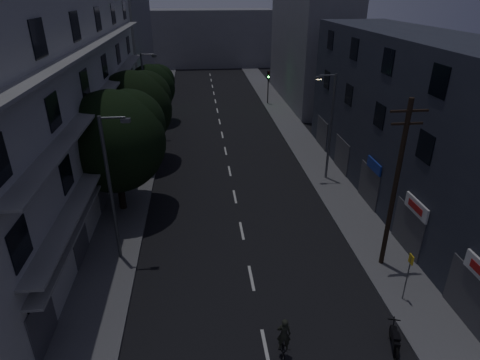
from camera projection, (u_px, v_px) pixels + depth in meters
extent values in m
plane|color=black|center=(225.00, 149.00, 37.31)|extent=(160.00, 160.00, 0.00)
cube|color=#565659|center=(143.00, 151.00, 36.55)|extent=(3.00, 90.00, 0.15)
cube|color=#565659|center=(304.00, 145.00, 37.99)|extent=(3.00, 90.00, 0.15)
cube|color=beige|center=(266.00, 348.00, 16.69)|extent=(0.15, 2.00, 0.01)
cube|color=beige|center=(251.00, 278.00, 20.73)|extent=(0.15, 2.00, 0.01)
cube|color=beige|center=(242.00, 231.00, 24.76)|extent=(0.15, 2.00, 0.01)
cube|color=beige|center=(235.00, 197.00, 28.79)|extent=(0.15, 2.00, 0.01)
cube|color=beige|center=(230.00, 171.00, 32.82)|extent=(0.15, 2.00, 0.01)
cube|color=beige|center=(226.00, 151.00, 36.86)|extent=(0.15, 2.00, 0.01)
cube|color=beige|center=(222.00, 135.00, 40.89)|extent=(0.15, 2.00, 0.01)
cube|color=beige|center=(220.00, 122.00, 44.92)|extent=(0.15, 2.00, 0.01)
cube|color=beige|center=(217.00, 111.00, 48.95)|extent=(0.15, 2.00, 0.01)
cube|color=beige|center=(215.00, 101.00, 52.99)|extent=(0.15, 2.00, 0.01)
cube|color=beige|center=(214.00, 93.00, 57.02)|extent=(0.15, 2.00, 0.01)
cube|color=beige|center=(212.00, 86.00, 61.05)|extent=(0.15, 2.00, 0.01)
cube|color=beige|center=(211.00, 80.00, 65.08)|extent=(0.15, 2.00, 0.01)
cube|color=beige|center=(210.00, 75.00, 69.12)|extent=(0.15, 2.00, 0.01)
cube|color=#B3B3AE|center=(53.00, 96.00, 26.85)|extent=(6.00, 36.00, 14.00)
cube|color=black|center=(39.00, 311.00, 15.86)|extent=(0.06, 1.60, 1.60)
cube|color=black|center=(78.00, 229.00, 21.24)|extent=(0.06, 1.60, 1.60)
cube|color=black|center=(101.00, 180.00, 26.61)|extent=(0.06, 1.60, 1.60)
cube|color=black|center=(116.00, 148.00, 31.99)|extent=(0.06, 1.60, 1.60)
cube|color=black|center=(127.00, 125.00, 37.37)|extent=(0.06, 1.60, 1.60)
cube|color=black|center=(135.00, 108.00, 42.74)|extent=(0.06, 1.60, 1.60)
cube|color=black|center=(20.00, 244.00, 14.47)|extent=(0.06, 1.60, 1.60)
cube|color=black|center=(67.00, 174.00, 19.85)|extent=(0.06, 1.60, 1.60)
cube|color=black|center=(93.00, 135.00, 25.23)|extent=(0.06, 1.60, 1.60)
cube|color=black|center=(111.00, 109.00, 30.60)|extent=(0.06, 1.60, 1.60)
cube|color=black|center=(123.00, 91.00, 35.98)|extent=(0.06, 1.60, 1.60)
cube|color=black|center=(132.00, 77.00, 41.36)|extent=(0.06, 1.60, 1.60)
cube|color=black|center=(54.00, 112.00, 18.46)|extent=(0.06, 1.60, 1.60)
cube|color=black|center=(85.00, 84.00, 23.84)|extent=(0.06, 1.60, 1.60)
cube|color=black|center=(105.00, 66.00, 29.22)|extent=(0.06, 1.60, 1.60)
cube|color=black|center=(118.00, 54.00, 34.60)|extent=(0.06, 1.60, 1.60)
cube|color=black|center=(128.00, 45.00, 39.97)|extent=(0.06, 1.60, 1.60)
cube|color=black|center=(38.00, 38.00, 17.08)|extent=(0.06, 1.60, 1.60)
cube|color=black|center=(75.00, 26.00, 22.46)|extent=(0.06, 1.60, 1.60)
cube|color=black|center=(98.00, 19.00, 27.83)|extent=(0.06, 1.60, 1.60)
cube|color=black|center=(113.00, 14.00, 33.21)|extent=(0.06, 1.60, 1.60)
cube|color=black|center=(124.00, 10.00, 38.59)|extent=(0.06, 1.60, 1.60)
cube|color=gray|center=(112.00, 137.00, 28.48)|extent=(1.00, 32.40, 0.12)
cube|color=gray|center=(106.00, 92.00, 27.10)|extent=(1.00, 32.40, 0.12)
cube|color=gray|center=(99.00, 42.00, 25.71)|extent=(1.00, 32.40, 0.12)
cube|color=gray|center=(113.00, 148.00, 28.86)|extent=(0.80, 32.40, 0.12)
cube|color=#424247|center=(43.00, 322.00, 16.12)|extent=(0.06, 2.40, 2.40)
cube|color=#424247|center=(80.00, 239.00, 21.50)|extent=(0.06, 2.40, 2.40)
cube|color=#424247|center=(102.00, 188.00, 26.88)|extent=(0.06, 2.40, 2.40)
cube|color=#424247|center=(117.00, 155.00, 32.25)|extent=(0.06, 2.40, 2.40)
cube|color=#424247|center=(128.00, 131.00, 37.63)|extent=(0.06, 2.40, 2.40)
cube|color=#424247|center=(136.00, 113.00, 43.01)|extent=(0.06, 2.40, 2.40)
cube|color=#2A2D39|center=(419.00, 124.00, 26.22)|extent=(6.00, 28.00, 11.00)
cube|color=black|center=(425.00, 147.00, 20.21)|extent=(0.06, 1.40, 1.50)
cube|color=black|center=(380.00, 116.00, 25.13)|extent=(0.06, 1.40, 1.50)
cube|color=black|center=(349.00, 95.00, 30.06)|extent=(0.06, 1.40, 1.50)
cube|color=black|center=(327.00, 80.00, 34.99)|extent=(0.06, 1.40, 1.50)
cube|color=black|center=(439.00, 81.00, 18.78)|extent=(0.06, 1.40, 1.50)
cube|color=black|center=(388.00, 62.00, 23.71)|extent=(0.06, 1.40, 1.50)
cube|color=black|center=(354.00, 49.00, 28.63)|extent=(0.06, 1.40, 1.50)
cube|color=black|center=(331.00, 40.00, 33.56)|extent=(0.06, 1.40, 1.50)
cube|color=#424247|center=(468.00, 298.00, 17.40)|extent=(0.06, 3.00, 2.60)
cube|color=#424247|center=(407.00, 229.00, 22.33)|extent=(0.06, 3.00, 2.60)
cube|color=#424247|center=(369.00, 186.00, 27.26)|extent=(0.06, 3.00, 2.60)
cube|color=#424247|center=(342.00, 155.00, 32.19)|extent=(0.06, 3.00, 2.60)
cube|color=#424247|center=(322.00, 133.00, 37.11)|extent=(0.06, 3.00, 2.60)
cube|color=silver|center=(417.00, 207.00, 21.14)|extent=(0.12, 2.20, 0.80)
cube|color=#B21414|center=(415.00, 207.00, 21.13)|extent=(0.02, 1.40, 0.36)
cube|color=navy|center=(374.00, 166.00, 26.07)|extent=(0.12, 2.00, 0.70)
cube|color=slate|center=(122.00, 34.00, 53.30)|extent=(6.00, 20.00, 16.00)
cube|color=slate|center=(309.00, 49.00, 50.88)|extent=(6.00, 20.00, 13.00)
cube|color=slate|center=(207.00, 38.00, 75.47)|extent=(24.00, 8.00, 10.00)
cylinder|color=black|center=(119.00, 179.00, 26.13)|extent=(0.44, 0.44, 4.30)
sphere|color=black|center=(114.00, 142.00, 25.02)|extent=(6.45, 6.45, 6.45)
sphere|color=black|center=(130.00, 125.00, 25.48)|extent=(4.51, 4.51, 4.51)
sphere|color=black|center=(97.00, 138.00, 24.15)|extent=(4.19, 4.19, 4.19)
cylinder|color=black|center=(137.00, 138.00, 33.43)|extent=(0.44, 0.44, 4.11)
sphere|color=black|center=(133.00, 109.00, 32.36)|extent=(6.19, 6.19, 6.19)
sphere|color=black|center=(145.00, 97.00, 32.81)|extent=(4.33, 4.33, 4.33)
sphere|color=black|center=(122.00, 106.00, 31.53)|extent=(4.03, 4.03, 4.03)
cylinder|color=black|center=(153.00, 107.00, 43.76)|extent=(0.44, 0.44, 3.36)
sphere|color=black|center=(151.00, 88.00, 42.89)|extent=(5.02, 5.02, 5.02)
sphere|color=black|center=(158.00, 81.00, 43.25)|extent=(3.51, 3.51, 3.51)
sphere|color=black|center=(145.00, 86.00, 42.22)|extent=(3.26, 3.26, 3.26)
cylinder|color=black|center=(268.00, 91.00, 50.78)|extent=(0.12, 0.12, 3.20)
cube|color=black|center=(268.00, 74.00, 49.89)|extent=(0.28, 0.22, 0.90)
sphere|color=black|center=(269.00, 72.00, 49.62)|extent=(0.22, 0.22, 0.22)
sphere|color=#3F330C|center=(269.00, 74.00, 49.75)|extent=(0.22, 0.22, 0.22)
sphere|color=#0CFF26|center=(269.00, 77.00, 49.88)|extent=(0.22, 0.22, 0.22)
cylinder|color=black|center=(164.00, 92.00, 50.34)|extent=(0.12, 0.12, 3.20)
cube|color=black|center=(163.00, 75.00, 49.45)|extent=(0.28, 0.22, 0.90)
sphere|color=black|center=(163.00, 73.00, 49.17)|extent=(0.22, 0.22, 0.22)
sphere|color=#3F330C|center=(163.00, 75.00, 49.30)|extent=(0.22, 0.22, 0.22)
sphere|color=#0CFF26|center=(163.00, 78.00, 49.43)|extent=(0.22, 0.22, 0.22)
cylinder|color=#525559|center=(111.00, 192.00, 20.43)|extent=(0.18, 0.18, 8.00)
cylinder|color=#525559|center=(112.00, 118.00, 18.80)|extent=(1.20, 0.10, 0.10)
cube|color=#525559|center=(126.00, 120.00, 18.92)|extent=(0.45, 0.25, 0.18)
cube|color=#4C4C4C|center=(126.00, 122.00, 18.96)|extent=(0.35, 0.18, 0.04)
cylinder|color=slate|center=(331.00, 129.00, 29.63)|extent=(0.18, 0.18, 8.00)
cylinder|color=slate|center=(328.00, 75.00, 27.88)|extent=(1.20, 0.10, 0.10)
cube|color=slate|center=(319.00, 78.00, 27.89)|extent=(0.45, 0.25, 0.18)
cube|color=#FFD88C|center=(319.00, 79.00, 27.93)|extent=(0.35, 0.18, 0.04)
cylinder|color=#515258|center=(145.00, 97.00, 38.29)|extent=(0.18, 0.18, 8.00)
cylinder|color=#515258|center=(147.00, 54.00, 36.66)|extent=(1.20, 0.10, 0.10)
cube|color=#515258|center=(154.00, 56.00, 36.79)|extent=(0.45, 0.25, 0.18)
cube|color=#4C4C4C|center=(154.00, 57.00, 36.83)|extent=(0.35, 0.18, 0.04)
cylinder|color=black|center=(395.00, 188.00, 19.72)|extent=(0.24, 0.24, 9.00)
cube|color=black|center=(409.00, 111.00, 18.03)|extent=(1.80, 0.10, 0.10)
cube|color=black|center=(407.00, 124.00, 18.29)|extent=(1.50, 0.10, 0.10)
cylinder|color=#595B60|center=(407.00, 278.00, 18.60)|extent=(0.06, 0.06, 2.50)
cube|color=yellow|center=(411.00, 259.00, 18.14)|extent=(0.05, 0.35, 0.45)
torus|color=black|center=(396.00, 354.00, 16.09)|extent=(0.28, 0.66, 0.66)
torus|color=black|center=(392.00, 333.00, 17.08)|extent=(0.28, 0.66, 0.66)
cube|color=black|center=(395.00, 338.00, 16.46)|extent=(0.51, 1.04, 0.32)
cube|color=black|center=(397.00, 336.00, 16.23)|extent=(0.38, 0.48, 0.09)
cylinder|color=black|center=(393.00, 326.00, 16.86)|extent=(0.17, 0.40, 0.78)
cube|color=black|center=(394.00, 320.00, 16.82)|extent=(0.50, 0.18, 0.04)
imported|color=black|center=(283.00, 348.00, 16.20)|extent=(0.79, 1.59, 0.80)
imported|color=black|center=(284.00, 334.00, 15.87)|extent=(0.61, 0.46, 1.53)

